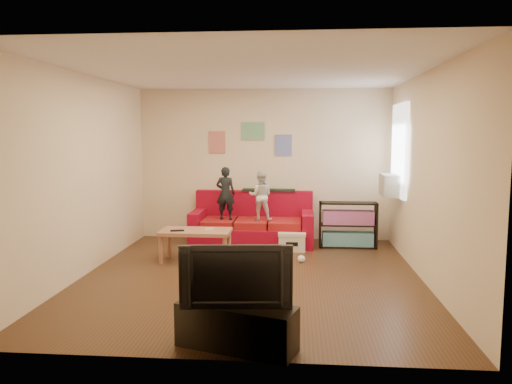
# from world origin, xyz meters

# --- Properties ---
(room_shell) EXTENTS (4.52, 5.02, 2.72)m
(room_shell) POSITION_xyz_m (0.00, 0.00, 1.35)
(room_shell) COLOR #4B2E1A
(room_shell) RESTS_ON ground
(sofa) EXTENTS (2.09, 0.96, 0.92)m
(sofa) POSITION_xyz_m (-0.16, 2.07, 0.31)
(sofa) COLOR #9F0823
(sofa) RESTS_ON ground
(child_a) EXTENTS (0.36, 0.26, 0.91)m
(child_a) POSITION_xyz_m (-0.62, 1.90, 0.89)
(child_a) COLOR black
(child_a) RESTS_ON sofa
(child_b) EXTENTS (0.42, 0.33, 0.84)m
(child_b) POSITION_xyz_m (-0.02, 1.90, 0.86)
(child_b) COLOR silver
(child_b) RESTS_ON sofa
(coffee_table) EXTENTS (1.05, 0.58, 0.47)m
(coffee_table) POSITION_xyz_m (-0.91, 0.77, 0.40)
(coffee_table) COLOR #B77558
(coffee_table) RESTS_ON ground
(remote) EXTENTS (0.21, 0.09, 0.02)m
(remote) POSITION_xyz_m (-1.16, 0.65, 0.48)
(remote) COLOR black
(remote) RESTS_ON coffee_table
(game_controller) EXTENTS (0.13, 0.07, 0.03)m
(game_controller) POSITION_xyz_m (-0.71, 0.82, 0.49)
(game_controller) COLOR white
(game_controller) RESTS_ON coffee_table
(bookshelf) EXTENTS (0.96, 0.29, 0.77)m
(bookshelf) POSITION_xyz_m (1.46, 1.88, 0.34)
(bookshelf) COLOR black
(bookshelf) RESTS_ON ground
(window) EXTENTS (0.04, 1.08, 1.48)m
(window) POSITION_xyz_m (2.22, 1.65, 1.64)
(window) COLOR white
(window) RESTS_ON room_shell
(ac_unit) EXTENTS (0.28, 0.55, 0.35)m
(ac_unit) POSITION_xyz_m (2.10, 1.65, 1.08)
(ac_unit) COLOR #B7B2A3
(ac_unit) RESTS_ON window
(artwork_left) EXTENTS (0.30, 0.01, 0.40)m
(artwork_left) POSITION_xyz_m (-0.85, 2.48, 1.75)
(artwork_left) COLOR #D87266
(artwork_left) RESTS_ON room_shell
(artwork_center) EXTENTS (0.42, 0.01, 0.32)m
(artwork_center) POSITION_xyz_m (-0.20, 2.48, 1.95)
(artwork_center) COLOR #72B27F
(artwork_center) RESTS_ON room_shell
(artwork_right) EXTENTS (0.30, 0.01, 0.38)m
(artwork_right) POSITION_xyz_m (0.35, 2.48, 1.70)
(artwork_right) COLOR #727FCC
(artwork_right) RESTS_ON room_shell
(file_box) EXTENTS (0.45, 0.34, 0.31)m
(file_box) POSITION_xyz_m (0.53, 1.57, 0.16)
(file_box) COLOR white
(file_box) RESTS_ON ground
(tv_stand) EXTENTS (1.13, 0.67, 0.40)m
(tv_stand) POSITION_xyz_m (0.08, -2.25, 0.20)
(tv_stand) COLOR black
(tv_stand) RESTS_ON ground
(television) EXTENTS (0.98, 0.22, 0.56)m
(television) POSITION_xyz_m (0.08, -2.25, 0.68)
(television) COLOR black
(television) RESTS_ON tv_stand
(tissue) EXTENTS (0.12, 0.12, 0.11)m
(tissue) POSITION_xyz_m (0.68, 0.79, 0.06)
(tissue) COLOR white
(tissue) RESTS_ON ground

